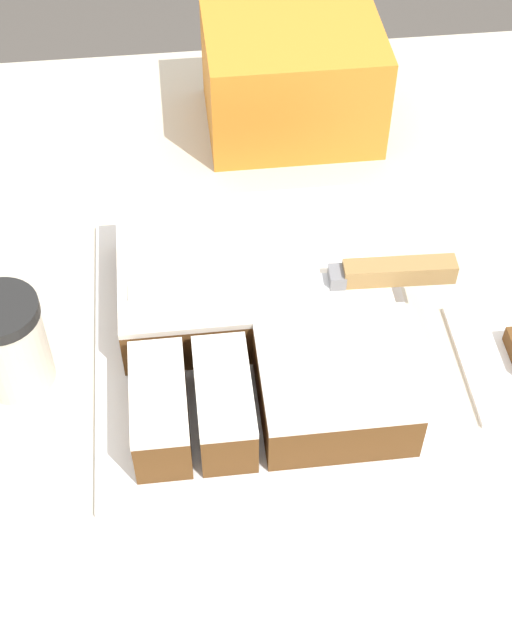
# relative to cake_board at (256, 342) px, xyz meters

# --- Properties ---
(countertop) EXTENTS (1.40, 1.10, 0.91)m
(countertop) POSITION_rel_cake_board_xyz_m (0.04, 0.00, -0.46)
(countertop) COLOR beige
(countertop) RESTS_ON ground_plane
(cake_board) EXTENTS (0.33, 0.38, 0.01)m
(cake_board) POSITION_rel_cake_board_xyz_m (0.00, 0.00, 0.00)
(cake_board) COLOR white
(cake_board) RESTS_ON countertop
(cake) EXTENTS (0.27, 0.32, 0.06)m
(cake) POSITION_rel_cake_board_xyz_m (0.00, 0.00, 0.03)
(cake) COLOR brown
(cake) RESTS_ON cake_board
(knife) EXTENTS (0.33, 0.03, 0.02)m
(knife) POSITION_rel_cake_board_xyz_m (0.11, 0.01, 0.07)
(knife) COLOR silver
(knife) RESTS_ON cake
(coffee_cup) EXTENTS (0.08, 0.08, 0.11)m
(coffee_cup) POSITION_rel_cake_board_xyz_m (-0.24, -0.02, 0.05)
(coffee_cup) COLOR beige
(coffee_cup) RESTS_ON countertop
(storage_box) EXTENTS (0.22, 0.18, 0.14)m
(storage_box) POSITION_rel_cake_board_xyz_m (0.09, 0.37, 0.07)
(storage_box) COLOR orange
(storage_box) RESTS_ON countertop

